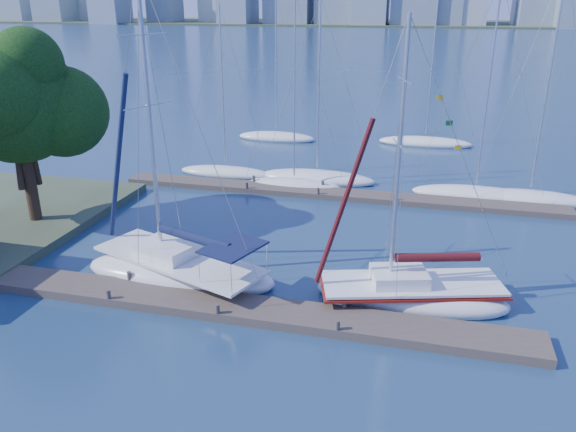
# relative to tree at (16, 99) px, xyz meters

# --- Properties ---
(ground) EXTENTS (700.00, 700.00, 0.00)m
(ground) POSITION_rel_tree_xyz_m (13.99, -6.29, -7.46)
(ground) COLOR navy
(ground) RESTS_ON ground
(near_dock) EXTENTS (26.00, 2.00, 0.40)m
(near_dock) POSITION_rel_tree_xyz_m (13.99, -6.29, -7.26)
(near_dock) COLOR #473C34
(near_dock) RESTS_ON ground
(far_dock) EXTENTS (30.00, 1.80, 0.36)m
(far_dock) POSITION_rel_tree_xyz_m (15.99, 9.71, -7.28)
(far_dock) COLOR #473C34
(far_dock) RESTS_ON ground
(far_shore) EXTENTS (800.00, 100.00, 1.50)m
(far_shore) POSITION_rel_tree_xyz_m (13.99, 313.71, -7.46)
(far_shore) COLOR #38472D
(far_shore) RESTS_ON ground
(tree) EXTENTS (8.86, 8.06, 11.27)m
(tree) POSITION_rel_tree_xyz_m (0.00, 0.00, 0.00)
(tree) COLOR black
(tree) RESTS_ON ground
(sailboat_navy) EXTENTS (9.93, 6.12, 14.61)m
(sailboat_navy) POSITION_rel_tree_xyz_m (10.86, -4.07, -6.39)
(sailboat_navy) COLOR white
(sailboat_navy) RESTS_ON ground
(sailboat_maroon) EXTENTS (8.80, 4.95, 12.63)m
(sailboat_maroon) POSITION_rel_tree_xyz_m (21.64, -3.57, -6.49)
(sailboat_maroon) COLOR white
(sailboat_maroon) RESTS_ON ground
(bg_boat_0) EXTENTS (7.54, 3.44, 12.55)m
(bg_boat_0) POSITION_rel_tree_xyz_m (7.11, 12.63, -7.22)
(bg_boat_0) COLOR white
(bg_boat_0) RESTS_ON ground
(bg_boat_1) EXTENTS (7.00, 3.57, 13.36)m
(bg_boat_1) POSITION_rel_tree_xyz_m (12.88, 10.86, -7.21)
(bg_boat_1) COLOR white
(bg_boat_1) RESTS_ON ground
(bg_boat_2) EXTENTS (8.89, 4.28, 13.18)m
(bg_boat_2) POSITION_rel_tree_xyz_m (14.15, 12.79, -7.19)
(bg_boat_2) COLOR white
(bg_boat_2) RESTS_ON ground
(bg_boat_4) EXTENTS (8.64, 4.90, 14.16)m
(bg_boat_4) POSITION_rel_tree_xyz_m (25.21, 11.80, -7.19)
(bg_boat_4) COLOR white
(bg_boat_4) RESTS_ON ground
(bg_boat_5) EXTENTS (8.15, 4.54, 15.01)m
(bg_boat_5) POSITION_rel_tree_xyz_m (28.64, 11.78, -7.18)
(bg_boat_5) COLOR white
(bg_boat_5) RESTS_ON ground
(bg_boat_6) EXTENTS (7.80, 4.34, 13.61)m
(bg_boat_6) POSITION_rel_tree_xyz_m (7.80, 24.73, -7.19)
(bg_boat_6) COLOR white
(bg_boat_6) RESTS_ON ground
(bg_boat_7) EXTENTS (8.64, 3.28, 14.76)m
(bg_boat_7) POSITION_rel_tree_xyz_m (21.60, 26.08, -7.18)
(bg_boat_7) COLOR white
(bg_boat_7) RESTS_ON ground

